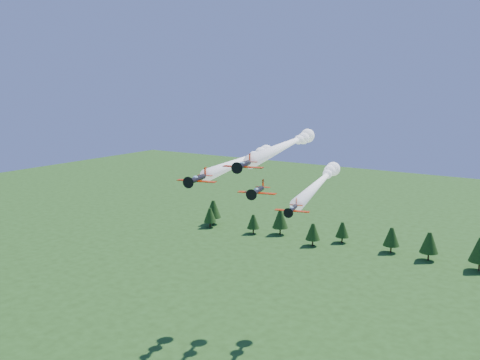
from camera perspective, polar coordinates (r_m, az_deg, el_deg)
The scene contains 5 objects.
plane_lead at distance 123.50m, azimuth 5.14°, elevation 3.84°, with size 19.78×58.72×3.70m.
plane_left at distance 128.03m, azimuth 0.54°, elevation 2.20°, with size 16.29×49.33×3.70m.
plane_right at distance 125.29m, azimuth 8.64°, elevation -0.09°, with size 17.28×51.34×3.70m.
plane_slot at distance 107.29m, azimuth 1.88°, elevation -1.16°, with size 7.96×8.80×2.79m.
treeline at distance 207.59m, azimuth 17.00°, elevation -6.12°, with size 176.69×19.67×11.71m.
Camera 1 is at (51.90, -82.82, 63.53)m, focal length 40.00 mm.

